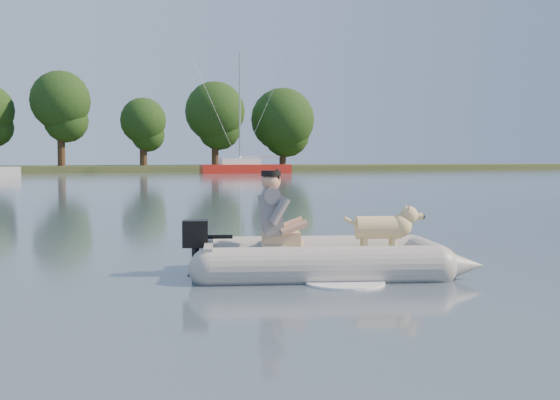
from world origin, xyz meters
name	(u,v)px	position (x,y,z in m)	size (l,w,h in m)	color
water	(320,283)	(0.00, 0.00, 0.00)	(160.00, 160.00, 0.00)	slate
shore_bank	(18,170)	(0.00, 62.00, 0.25)	(160.00, 12.00, 0.70)	#47512D
dinghy	(329,227)	(0.38, 0.55, 0.54)	(4.51, 3.50, 1.29)	gray
man	(273,212)	(-0.22, 0.79, 0.72)	(0.67, 0.57, 0.99)	slate
dog	(378,232)	(0.96, 0.40, 0.48)	(0.86, 0.31, 0.57)	tan
outboard_motor	(195,250)	(-1.08, 1.03, 0.29)	(0.38, 0.27, 0.73)	black
sailboat	(245,168)	(17.89, 50.37, 0.46)	(7.96, 3.49, 10.58)	#AF1E14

